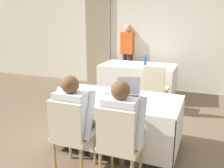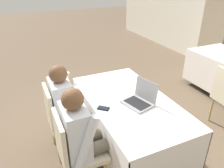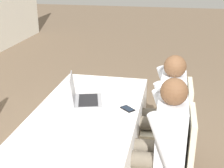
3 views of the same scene
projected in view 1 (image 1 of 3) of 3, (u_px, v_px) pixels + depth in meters
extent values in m
plane|color=brown|center=(118.00, 146.00, 3.55)|extent=(24.00, 24.00, 0.00)
cube|color=silver|center=(163.00, 35.00, 6.04)|extent=(12.00, 0.06, 2.70)
cube|color=gray|center=(98.00, 34.00, 6.59)|extent=(0.70, 0.04, 2.65)
cube|color=white|center=(118.00, 99.00, 3.36)|extent=(1.67, 0.90, 0.02)
cube|color=white|center=(105.00, 133.00, 3.05)|extent=(1.67, 0.01, 0.60)
cube|color=white|center=(128.00, 109.00, 3.84)|extent=(1.67, 0.01, 0.60)
cube|color=white|center=(66.00, 112.00, 3.74)|extent=(0.01, 0.90, 0.60)
cube|color=white|center=(179.00, 129.00, 3.15)|extent=(0.01, 0.90, 0.60)
cylinder|color=#333333|center=(118.00, 143.00, 3.54)|extent=(0.06, 0.06, 0.11)
cube|color=white|center=(138.00, 65.00, 5.64)|extent=(1.67, 0.90, 0.02)
cube|color=white|center=(132.00, 83.00, 5.33)|extent=(1.67, 0.01, 0.60)
cube|color=white|center=(143.00, 74.00, 6.12)|extent=(1.67, 0.01, 0.60)
cube|color=white|center=(105.00, 75.00, 6.02)|extent=(0.01, 0.90, 0.60)
cube|color=white|center=(175.00, 82.00, 5.43)|extent=(0.01, 0.90, 0.60)
cylinder|color=#333333|center=(138.00, 93.00, 5.82)|extent=(0.06, 0.06, 0.11)
cube|color=#99999E|center=(128.00, 98.00, 3.34)|extent=(0.37, 0.32, 0.02)
cube|color=black|center=(128.00, 97.00, 3.33)|extent=(0.31, 0.24, 0.00)
cube|color=#99999E|center=(129.00, 86.00, 3.44)|extent=(0.32, 0.12, 0.24)
cube|color=black|center=(129.00, 86.00, 3.44)|extent=(0.28, 0.10, 0.21)
cube|color=black|center=(112.00, 106.00, 3.03)|extent=(0.14, 0.14, 0.01)
cube|color=#192333|center=(112.00, 106.00, 3.03)|extent=(0.12, 0.13, 0.00)
cube|color=white|center=(165.00, 105.00, 3.09)|extent=(0.24, 0.32, 0.00)
cube|color=white|center=(139.00, 103.00, 3.14)|extent=(0.30, 0.35, 0.00)
cube|color=white|center=(118.00, 97.00, 3.39)|extent=(0.32, 0.36, 0.00)
cylinder|color=#2D5BB7|center=(145.00, 61.00, 5.59)|extent=(0.06, 0.06, 0.18)
cone|color=#2D5BB7|center=(145.00, 56.00, 5.56)|extent=(0.05, 0.05, 0.07)
cylinder|color=silver|center=(145.00, 54.00, 5.55)|extent=(0.02, 0.02, 0.01)
cylinder|color=tan|center=(95.00, 149.00, 3.09)|extent=(0.04, 0.04, 0.41)
cylinder|color=tan|center=(70.00, 144.00, 3.21)|extent=(0.04, 0.04, 0.41)
cylinder|color=tan|center=(82.00, 164.00, 2.77)|extent=(0.04, 0.04, 0.41)
cylinder|color=tan|center=(55.00, 158.00, 2.90)|extent=(0.04, 0.04, 0.41)
cube|color=beige|center=(75.00, 136.00, 2.93)|extent=(0.44, 0.44, 0.05)
cube|color=beige|center=(65.00, 122.00, 2.68)|extent=(0.40, 0.04, 0.45)
cylinder|color=tan|center=(141.00, 158.00, 2.88)|extent=(0.04, 0.04, 0.41)
cylinder|color=tan|center=(112.00, 152.00, 3.01)|extent=(0.04, 0.04, 0.41)
cylinder|color=tan|center=(100.00, 168.00, 2.69)|extent=(0.04, 0.04, 0.41)
cube|color=beige|center=(121.00, 145.00, 2.73)|extent=(0.44, 0.44, 0.05)
cube|color=beige|center=(115.00, 131.00, 2.48)|extent=(0.40, 0.04, 0.45)
cylinder|color=tan|center=(167.00, 99.00, 4.94)|extent=(0.04, 0.04, 0.41)
cylinder|color=tan|center=(149.00, 97.00, 5.08)|extent=(0.04, 0.04, 0.41)
cylinder|color=tan|center=(162.00, 105.00, 4.63)|extent=(0.04, 0.04, 0.41)
cylinder|color=tan|center=(144.00, 102.00, 4.77)|extent=(0.04, 0.04, 0.41)
cube|color=beige|center=(156.00, 89.00, 4.79)|extent=(0.47, 0.47, 0.05)
cube|color=beige|center=(154.00, 79.00, 4.55)|extent=(0.41, 0.07, 0.45)
cylinder|color=#665B4C|center=(86.00, 125.00, 2.99)|extent=(0.13, 0.42, 0.13)
cylinder|color=#665B4C|center=(73.00, 123.00, 3.06)|extent=(0.13, 0.42, 0.13)
cylinder|color=#665B4C|center=(93.00, 141.00, 3.23)|extent=(0.10, 0.10, 0.46)
cylinder|color=#665B4C|center=(81.00, 138.00, 3.30)|extent=(0.10, 0.10, 0.46)
cube|color=silver|center=(71.00, 114.00, 2.81)|extent=(0.36, 0.22, 0.52)
cylinder|color=silver|center=(90.00, 115.00, 2.77)|extent=(0.08, 0.26, 0.54)
cylinder|color=silver|center=(58.00, 110.00, 2.92)|extent=(0.08, 0.26, 0.54)
sphere|color=brown|center=(70.00, 85.00, 2.72)|extent=(0.20, 0.20, 0.20)
cylinder|color=#665B4C|center=(133.00, 133.00, 2.79)|extent=(0.13, 0.42, 0.13)
cylinder|color=#665B4C|center=(118.00, 131.00, 2.85)|extent=(0.13, 0.42, 0.13)
cylinder|color=#665B4C|center=(137.00, 149.00, 3.03)|extent=(0.10, 0.10, 0.46)
cylinder|color=#665B4C|center=(123.00, 147.00, 3.09)|extent=(0.10, 0.10, 0.46)
cube|color=silver|center=(120.00, 122.00, 2.61)|extent=(0.36, 0.22, 0.52)
cylinder|color=silver|center=(141.00, 123.00, 2.56)|extent=(0.08, 0.26, 0.54)
cylinder|color=silver|center=(103.00, 117.00, 2.71)|extent=(0.08, 0.26, 0.54)
sphere|color=brown|center=(120.00, 90.00, 2.51)|extent=(0.20, 0.20, 0.20)
cylinder|color=#33333D|center=(125.00, 69.00, 6.60)|extent=(0.12, 0.12, 0.85)
cylinder|color=#33333D|center=(130.00, 70.00, 6.53)|extent=(0.12, 0.12, 0.85)
cube|color=#DB561E|center=(128.00, 43.00, 6.38)|extent=(0.36, 0.24, 0.55)
sphere|color=tan|center=(128.00, 28.00, 6.28)|extent=(0.19, 0.19, 0.19)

